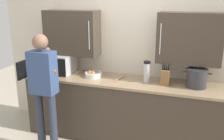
# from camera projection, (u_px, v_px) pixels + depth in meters

# --- Properties ---
(back_wall_tiled) EXTENTS (4.35, 0.44, 2.53)m
(back_wall_tiled) POSITION_uv_depth(u_px,v_px,m) (129.00, 49.00, 3.79)
(back_wall_tiled) COLOR beige
(back_wall_tiled) RESTS_ON ground_plane
(counter_unit) EXTENTS (2.97, 0.65, 0.95)m
(counter_unit) POSITION_uv_depth(u_px,v_px,m) (122.00, 110.00, 3.75)
(counter_unit) COLOR #3D3328
(counter_unit) RESTS_ON ground_plane
(microwave_oven) EXTENTS (0.57, 0.80, 0.29)m
(microwave_oven) POSITION_uv_depth(u_px,v_px,m) (55.00, 63.00, 3.95)
(microwave_oven) COLOR #B7BABF
(microwave_oven) RESTS_ON counter_unit
(knife_block) EXTENTS (0.11, 0.15, 0.30)m
(knife_block) POSITION_uv_depth(u_px,v_px,m) (165.00, 77.00, 3.40)
(knife_block) COLOR brown
(knife_block) RESTS_ON counter_unit
(stock_pot) EXTENTS (0.37, 0.27, 0.28)m
(stock_pot) POSITION_uv_depth(u_px,v_px,m) (197.00, 78.00, 3.30)
(stock_pot) COLOR #2D2D33
(stock_pot) RESTS_ON counter_unit
(wooden_spoon) EXTENTS (0.23, 0.25, 0.02)m
(wooden_spoon) POSITION_uv_depth(u_px,v_px,m) (124.00, 79.00, 3.61)
(wooden_spoon) COLOR #A37547
(wooden_spoon) RESTS_ON counter_unit
(thermos_flask) EXTENTS (0.09, 0.09, 0.31)m
(thermos_flask) POSITION_uv_depth(u_px,v_px,m) (147.00, 72.00, 3.47)
(thermos_flask) COLOR #B7BABF
(thermos_flask) RESTS_ON counter_unit
(fruit_bowl) EXTENTS (0.25, 0.25, 0.10)m
(fruit_bowl) POSITION_uv_depth(u_px,v_px,m) (93.00, 74.00, 3.74)
(fruit_bowl) COLOR white
(fruit_bowl) RESTS_ON counter_unit
(person_figure) EXTENTS (0.44, 0.52, 1.66)m
(person_figure) POSITION_uv_depth(u_px,v_px,m) (43.00, 84.00, 3.28)
(person_figure) COLOR #282D3D
(person_figure) RESTS_ON ground_plane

